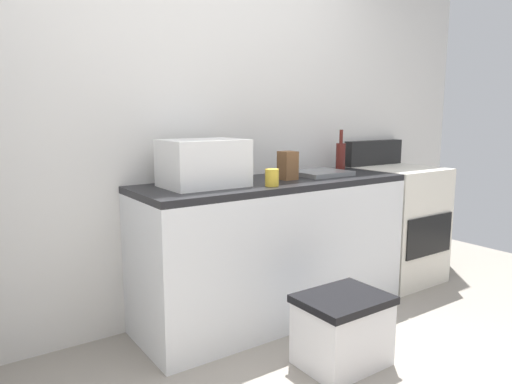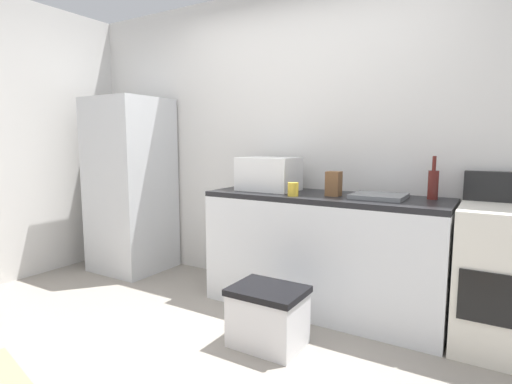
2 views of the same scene
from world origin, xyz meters
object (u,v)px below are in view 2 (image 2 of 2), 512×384
at_px(wine_bottle, 433,184).
at_px(storage_bin, 268,316).
at_px(knife_block, 334,184).
at_px(microwave, 269,174).
at_px(refrigerator, 131,185).
at_px(coffee_mug, 293,189).
at_px(stove_oven, 510,278).

height_order(wine_bottle, storage_bin, wine_bottle).
bearing_deg(knife_block, microwave, 174.90).
height_order(refrigerator, coffee_mug, refrigerator).
xyz_separation_m(coffee_mug, storage_bin, (0.08, -0.51, -0.76)).
distance_m(coffee_mug, knife_block, 0.30).
bearing_deg(storage_bin, refrigerator, 161.45).
bearing_deg(microwave, wine_bottle, 6.18).
bearing_deg(refrigerator, microwave, 2.68).
distance_m(microwave, wine_bottle, 1.24).
xyz_separation_m(refrigerator, microwave, (1.56, 0.07, 0.17)).
bearing_deg(storage_bin, coffee_mug, 99.11).
relative_size(stove_oven, wine_bottle, 3.67).
bearing_deg(coffee_mug, stove_oven, 8.25).
height_order(refrigerator, wine_bottle, refrigerator).
relative_size(refrigerator, coffee_mug, 17.21).
height_order(microwave, coffee_mug, microwave).
distance_m(microwave, coffee_mug, 0.40).
bearing_deg(coffee_mug, refrigerator, 175.58).
height_order(knife_block, storage_bin, knife_block).
xyz_separation_m(refrigerator, coffee_mug, (1.89, -0.15, 0.09)).
xyz_separation_m(refrigerator, knife_block, (2.14, 0.02, 0.13)).
distance_m(refrigerator, stove_oven, 3.29).
bearing_deg(knife_block, coffee_mug, -146.23).
bearing_deg(wine_bottle, coffee_mug, -158.69).
distance_m(refrigerator, coffee_mug, 1.89).
bearing_deg(coffee_mug, knife_block, 33.77).
xyz_separation_m(stove_oven, storage_bin, (-1.30, -0.72, -0.27)).
relative_size(refrigerator, knife_block, 9.56).
relative_size(coffee_mug, knife_block, 0.56).
distance_m(wine_bottle, coffee_mug, 0.97).
distance_m(refrigerator, microwave, 1.57).
relative_size(microwave, knife_block, 2.56).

